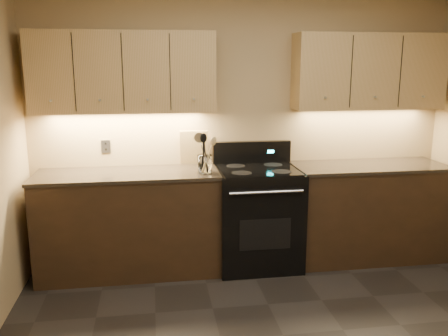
{
  "coord_description": "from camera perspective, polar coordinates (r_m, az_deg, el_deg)",
  "views": [
    {
      "loc": [
        -0.87,
        -2.47,
        1.87
      ],
      "look_at": [
        -0.27,
        1.45,
        1.0
      ],
      "focal_mm": 38.0,
      "sensor_mm": 36.0,
      "label": 1
    }
  ],
  "objects": [
    {
      "name": "wall_back",
      "position": [
        4.58,
        2.31,
        5.26
      ],
      "size": [
        4.0,
        0.04,
        2.6
      ],
      "primitive_type": "cube",
      "color": "#A08A5E",
      "rests_on": "ground"
    },
    {
      "name": "counter_left",
      "position": [
        4.4,
        -11.31,
        -6.45
      ],
      "size": [
        1.62,
        0.62,
        0.93
      ],
      "color": "black",
      "rests_on": "ground"
    },
    {
      "name": "black_turner",
      "position": [
        4.14,
        -2.1,
        1.88
      ],
      "size": [
        0.12,
        0.18,
        0.35
      ],
      "primitive_type": null,
      "rotation": [
        -0.24,
        0.03,
        0.37
      ],
      "color": "black",
      "rests_on": "utensil_crock"
    },
    {
      "name": "stove",
      "position": [
        4.48,
        4.01,
        -5.73
      ],
      "size": [
        0.76,
        0.68,
        1.14
      ],
      "color": "black",
      "rests_on": "ground"
    },
    {
      "name": "upper_cab_right",
      "position": [
        4.78,
        17.03,
        11.04
      ],
      "size": [
        1.44,
        0.3,
        0.7
      ],
      "primitive_type": "cube",
      "color": "tan",
      "rests_on": "wall_back"
    },
    {
      "name": "steel_skimmer",
      "position": [
        4.15,
        -1.85,
        1.87
      ],
      "size": [
        0.18,
        0.11,
        0.35
      ],
      "primitive_type": null,
      "rotation": [
        0.02,
        -0.27,
        -0.12
      ],
      "color": "silver",
      "rests_on": "utensil_crock"
    },
    {
      "name": "outlet_plate",
      "position": [
        4.54,
        -14.03,
        2.53
      ],
      "size": [
        0.08,
        0.01,
        0.12
      ],
      "primitive_type": "cube",
      "color": "#B2B5BA",
      "rests_on": "wall_back"
    },
    {
      "name": "counter_right",
      "position": [
        4.85,
        16.79,
        -4.97
      ],
      "size": [
        1.46,
        0.62,
        0.93
      ],
      "color": "black",
      "rests_on": "ground"
    },
    {
      "name": "wooden_spoon",
      "position": [
        4.15,
        -2.62,
        1.72
      ],
      "size": [
        0.18,
        0.1,
        0.31
      ],
      "primitive_type": null,
      "rotation": [
        -0.03,
        0.39,
        0.23
      ],
      "color": "#DBB876",
      "rests_on": "utensil_crock"
    },
    {
      "name": "black_spoon",
      "position": [
        4.18,
        -2.53,
        2.03
      ],
      "size": [
        0.07,
        0.15,
        0.35
      ],
      "primitive_type": null,
      "rotation": [
        0.25,
        -0.03,
        0.05
      ],
      "color": "black",
      "rests_on": "utensil_crock"
    },
    {
      "name": "utensil_crock",
      "position": [
        4.18,
        -2.34,
        0.42
      ],
      "size": [
        0.16,
        0.16,
        0.16
      ],
      "color": "white",
      "rests_on": "counter_left"
    },
    {
      "name": "upper_cab_left",
      "position": [
        4.32,
        -11.99,
        11.21
      ],
      "size": [
        1.6,
        0.3,
        0.7
      ],
      "primitive_type": "cube",
      "color": "tan",
      "rests_on": "wall_back"
    },
    {
      "name": "cutting_board",
      "position": [
        4.51,
        -3.62,
        2.47
      ],
      "size": [
        0.27,
        0.11,
        0.33
      ],
      "primitive_type": "cube",
      "rotation": [
        0.21,
        0.0,
        -0.11
      ],
      "color": "#DBB876",
      "rests_on": "counter_left"
    }
  ]
}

